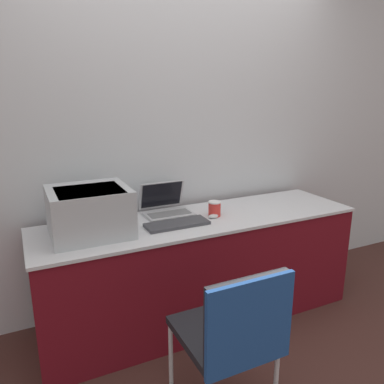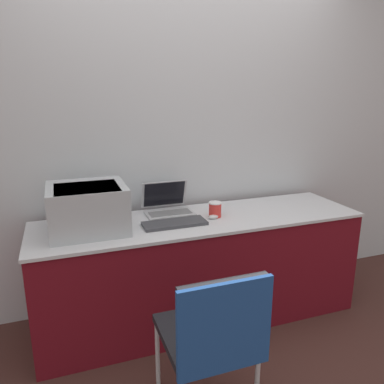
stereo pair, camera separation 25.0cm
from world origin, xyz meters
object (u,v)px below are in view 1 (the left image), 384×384
(mouse, at_px, (213,216))
(external_keyboard, at_px, (177,224))
(printer, at_px, (89,210))
(chair, at_px, (234,330))
(coffee_cup, at_px, (215,209))
(laptop_left, at_px, (166,207))

(mouse, bearing_deg, external_keyboard, -175.08)
(printer, distance_m, chair, 1.08)
(external_keyboard, distance_m, mouse, 0.28)
(coffee_cup, bearing_deg, chair, -113.27)
(external_keyboard, bearing_deg, chair, -94.87)
(external_keyboard, xyz_separation_m, mouse, (0.28, 0.02, 0.00))
(laptop_left, relative_size, mouse, 4.62)
(chair, bearing_deg, external_keyboard, 85.13)
(chair, bearing_deg, mouse, 67.49)
(external_keyboard, xyz_separation_m, coffee_cup, (0.31, 0.06, 0.04))
(coffee_cup, relative_size, mouse, 1.45)
(coffee_cup, bearing_deg, printer, 178.37)
(laptop_left, height_order, chair, laptop_left)
(printer, height_order, chair, printer)
(laptop_left, distance_m, external_keyboard, 0.26)
(laptop_left, relative_size, external_keyboard, 0.80)
(external_keyboard, relative_size, coffee_cup, 3.98)
(laptop_left, height_order, external_keyboard, laptop_left)
(printer, xyz_separation_m, chair, (0.46, -0.90, -0.38))
(mouse, bearing_deg, chair, -112.51)
(printer, relative_size, chair, 0.55)
(coffee_cup, distance_m, chair, 1.00)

